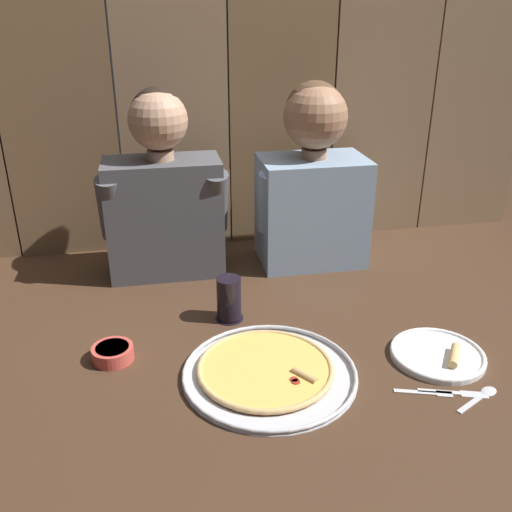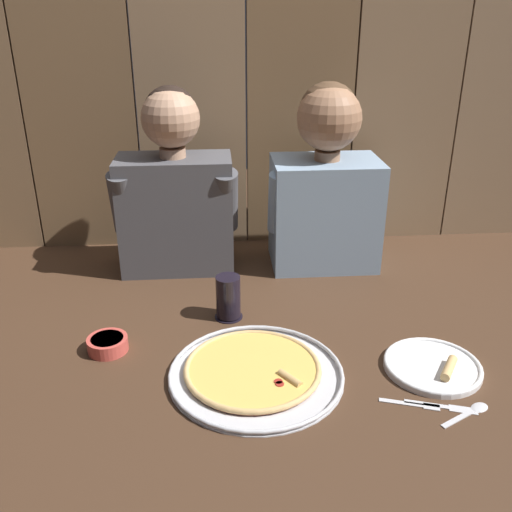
# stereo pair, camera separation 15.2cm
# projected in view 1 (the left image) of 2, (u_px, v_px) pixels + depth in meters

# --- Properties ---
(ground_plane) EXTENTS (3.20, 3.20, 0.00)m
(ground_plane) POSITION_uv_depth(u_px,v_px,m) (266.00, 332.00, 1.50)
(ground_plane) COLOR #422B1C
(pizza_tray) EXTENTS (0.41, 0.41, 0.03)m
(pizza_tray) POSITION_uv_depth(u_px,v_px,m) (268.00, 371.00, 1.33)
(pizza_tray) COLOR silver
(pizza_tray) RESTS_ON ground
(dinner_plate) EXTENTS (0.23, 0.23, 0.03)m
(dinner_plate) POSITION_uv_depth(u_px,v_px,m) (438.00, 354.00, 1.39)
(dinner_plate) COLOR white
(dinner_plate) RESTS_ON ground
(drinking_glass) EXTENTS (0.08, 0.08, 0.13)m
(drinking_glass) POSITION_uv_depth(u_px,v_px,m) (229.00, 299.00, 1.54)
(drinking_glass) COLOR black
(drinking_glass) RESTS_ON ground
(dipping_bowl) EXTENTS (0.10, 0.10, 0.04)m
(dipping_bowl) POSITION_uv_depth(u_px,v_px,m) (113.00, 352.00, 1.38)
(dipping_bowl) COLOR #CC4C42
(dipping_bowl) RESTS_ON ground
(table_fork) EXTENTS (0.13, 0.05, 0.01)m
(table_fork) POSITION_uv_depth(u_px,v_px,m) (426.00, 392.00, 1.27)
(table_fork) COLOR silver
(table_fork) RESTS_ON ground
(table_knife) EXTENTS (0.15, 0.06, 0.01)m
(table_knife) POSITION_uv_depth(u_px,v_px,m) (454.00, 393.00, 1.27)
(table_knife) COLOR silver
(table_knife) RESTS_ON ground
(table_spoon) EXTENTS (0.13, 0.08, 0.01)m
(table_spoon) POSITION_uv_depth(u_px,v_px,m) (483.00, 394.00, 1.26)
(table_spoon) COLOR silver
(table_spoon) RESTS_ON ground
(diner_left) EXTENTS (0.39, 0.20, 0.58)m
(diner_left) POSITION_uv_depth(u_px,v_px,m) (163.00, 191.00, 1.74)
(diner_left) COLOR #4C4C51
(diner_left) RESTS_ON ground
(diner_right) EXTENTS (0.38, 0.23, 0.59)m
(diner_right) POSITION_uv_depth(u_px,v_px,m) (313.00, 180.00, 1.81)
(diner_right) COLOR #849EB7
(diner_right) RESTS_ON ground
(wooden_backdrop_wall) EXTENTS (2.19, 0.03, 1.19)m
(wooden_backdrop_wall) POSITION_uv_depth(u_px,v_px,m) (228.00, 71.00, 1.84)
(wooden_backdrop_wall) COLOR brown
(wooden_backdrop_wall) RESTS_ON ground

